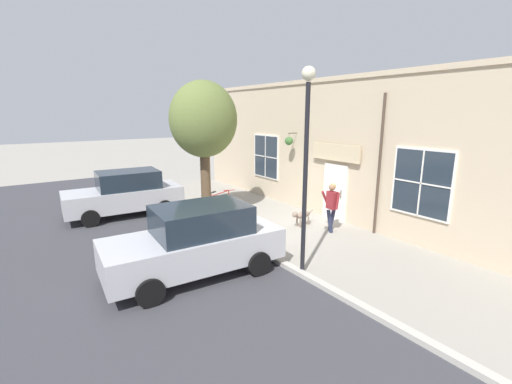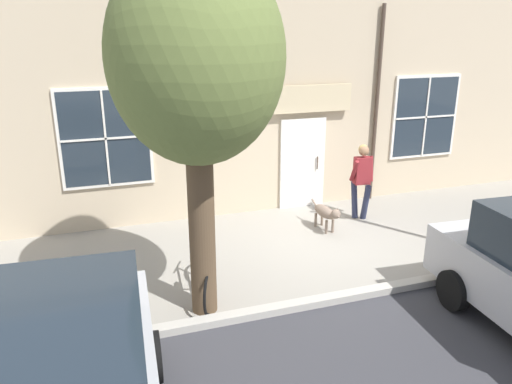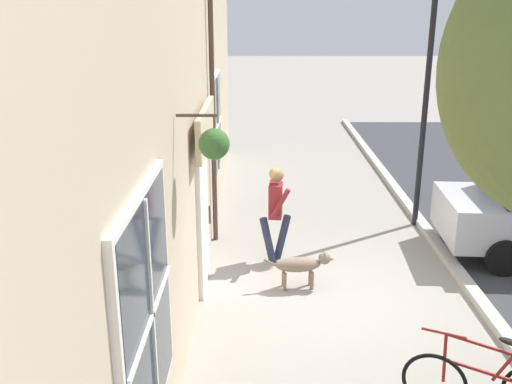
# 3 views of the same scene
# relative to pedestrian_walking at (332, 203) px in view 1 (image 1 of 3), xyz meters

# --- Properties ---
(ground_plane) EXTENTS (90.00, 90.00, 0.00)m
(ground_plane) POSITION_rel_pedestrian_walking_xyz_m (1.01, -1.43, -1.01)
(ground_plane) COLOR gray
(curb_and_road) EXTENTS (10.10, 28.00, 0.12)m
(curb_and_road) POSITION_rel_pedestrian_walking_xyz_m (6.86, -1.43, -0.99)
(curb_and_road) COLOR #B2ADA3
(curb_and_road) RESTS_ON ground_plane
(storefront_facade) EXTENTS (0.95, 18.00, 5.22)m
(storefront_facade) POSITION_rel_pedestrian_walking_xyz_m (-1.33, -1.42, 1.60)
(storefront_facade) COLOR #C6B293
(storefront_facade) RESTS_ON ground_plane
(pedestrian_walking) EXTENTS (0.56, 0.58, 1.69)m
(pedestrian_walking) POSITION_rel_pedestrian_walking_xyz_m (0.00, 0.00, 0.00)
(pedestrian_walking) COLOR #282D47
(pedestrian_walking) RESTS_ON ground_plane
(dog_on_leash) EXTENTS (1.12, 0.32, 0.62)m
(dog_on_leash) POSITION_rel_pedestrian_walking_xyz_m (0.39, -1.02, -0.61)
(dog_on_leash) COLOR #7F6B5B
(dog_on_leash) RESTS_ON ground_plane
(street_tree_by_curb) EXTENTS (2.56, 2.30, 5.12)m
(street_tree_by_curb) POSITION_rel_pedestrian_walking_xyz_m (2.52, -4.13, 2.60)
(street_tree_by_curb) COLOR brown
(street_tree_by_curb) RESTS_ON ground_plane
(leaning_bicycle) EXTENTS (1.68, 0.54, 1.01)m
(leaning_bicycle) POSITION_rel_pedestrian_walking_xyz_m (2.14, -3.97, -0.63)
(leaning_bicycle) COLOR black
(leaning_bicycle) RESTS_ON ground_plane
(parked_car_nearest_curb) EXTENTS (4.40, 2.14, 1.75)m
(parked_car_nearest_curb) POSITION_rel_pedestrian_walking_xyz_m (5.12, -6.02, -0.13)
(parked_car_nearest_curb) COLOR #B7B7BC
(parked_car_nearest_curb) RESTS_ON ground_plane
(parked_car_mid_block) EXTENTS (4.40, 2.14, 1.75)m
(parked_car_mid_block) POSITION_rel_pedestrian_walking_xyz_m (5.07, 0.24, -0.13)
(parked_car_mid_block) COLOR #B7B7BC
(parked_car_mid_block) RESTS_ON ground_plane
(street_lamp) EXTENTS (0.32, 0.32, 4.96)m
(street_lamp) POSITION_rel_pedestrian_walking_xyz_m (2.89, 1.74, 2.22)
(street_lamp) COLOR black
(street_lamp) RESTS_ON ground_plane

